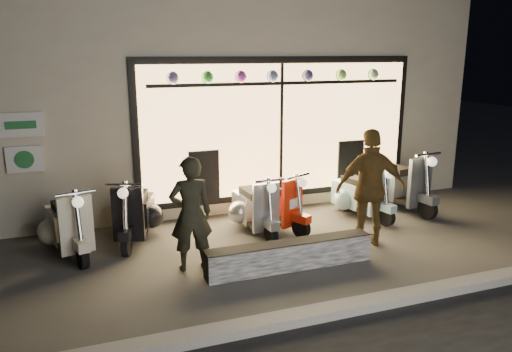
{
  "coord_description": "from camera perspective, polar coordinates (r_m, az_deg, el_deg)",
  "views": [
    {
      "loc": [
        -2.82,
        -6.57,
        2.96
      ],
      "look_at": [
        -0.19,
        0.6,
        1.05
      ],
      "focal_mm": 35.0,
      "sensor_mm": 36.0,
      "label": 1
    }
  ],
  "objects": [
    {
      "name": "man",
      "position": [
        6.88,
        -7.46,
        -4.31
      ],
      "size": [
        0.61,
        0.41,
        1.61
      ],
      "primitive_type": "imported",
      "rotation": [
        0.0,
        0.0,
        3.09
      ],
      "color": "black",
      "rests_on": "ground"
    },
    {
      "name": "shop_building",
      "position": [
        11.92,
        -6.52,
        9.83
      ],
      "size": [
        10.2,
        6.23,
        4.2
      ],
      "color": "beige",
      "rests_on": "ground"
    },
    {
      "name": "scooter_cream",
      "position": [
        8.08,
        -20.75,
        -5.21
      ],
      "size": [
        0.7,
        1.48,
        1.05
      ],
      "rotation": [
        0.0,
        0.0,
        0.24
      ],
      "color": "black",
      "rests_on": "ground"
    },
    {
      "name": "scooter_silver",
      "position": [
        8.45,
        -0.32,
        -3.58
      ],
      "size": [
        0.48,
        1.39,
        1.0
      ],
      "rotation": [
        0.0,
        0.0,
        0.05
      ],
      "color": "black",
      "rests_on": "ground"
    },
    {
      "name": "scooter_blue",
      "position": [
        9.41,
        11.51,
        -2.03
      ],
      "size": [
        0.65,
        1.4,
        1.0
      ],
      "rotation": [
        0.0,
        0.0,
        0.23
      ],
      "color": "black",
      "rests_on": "ground"
    },
    {
      "name": "woman",
      "position": [
        7.86,
        12.97,
        -1.37
      ],
      "size": [
        1.15,
        0.69,
        1.84
      ],
      "primitive_type": "imported",
      "rotation": [
        0.0,
        0.0,
        2.9
      ],
      "color": "brown",
      "rests_on": "ground"
    },
    {
      "name": "graffiti_barrier",
      "position": [
        7.06,
        3.87,
        -9.02
      ],
      "size": [
        2.41,
        0.28,
        0.4
      ],
      "primitive_type": "cube",
      "color": "black",
      "rests_on": "ground"
    },
    {
      "name": "scooter_red",
      "position": [
        8.6,
        1.51,
        -3.27
      ],
      "size": [
        0.83,
        1.36,
        1.0
      ],
      "rotation": [
        0.0,
        0.0,
        0.43
      ],
      "color": "black",
      "rests_on": "ground"
    },
    {
      "name": "scooter_grey",
      "position": [
        10.04,
        15.65,
        -0.88
      ],
      "size": [
        0.66,
        1.63,
        1.15
      ],
      "rotation": [
        0.0,
        0.0,
        0.14
      ],
      "color": "black",
      "rests_on": "ground"
    },
    {
      "name": "kerb",
      "position": [
        6.1,
        10.46,
        -14.59
      ],
      "size": [
        40.0,
        0.25,
        0.12
      ],
      "primitive_type": "cube",
      "color": "slate",
      "rests_on": "ground"
    },
    {
      "name": "ground",
      "position": [
        7.74,
        2.86,
        -8.47
      ],
      "size": [
        40.0,
        40.0,
        0.0
      ],
      "primitive_type": "plane",
      "color": "#383533",
      "rests_on": "ground"
    },
    {
      "name": "scooter_black",
      "position": [
        8.33,
        -13.54,
        -4.1
      ],
      "size": [
        0.78,
        1.46,
        1.05
      ],
      "rotation": [
        0.0,
        0.0,
        -0.32
      ],
      "color": "black",
      "rests_on": "ground"
    }
  ]
}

